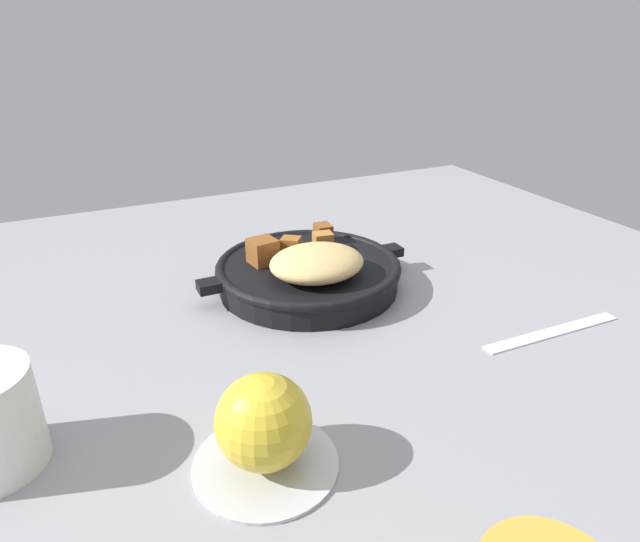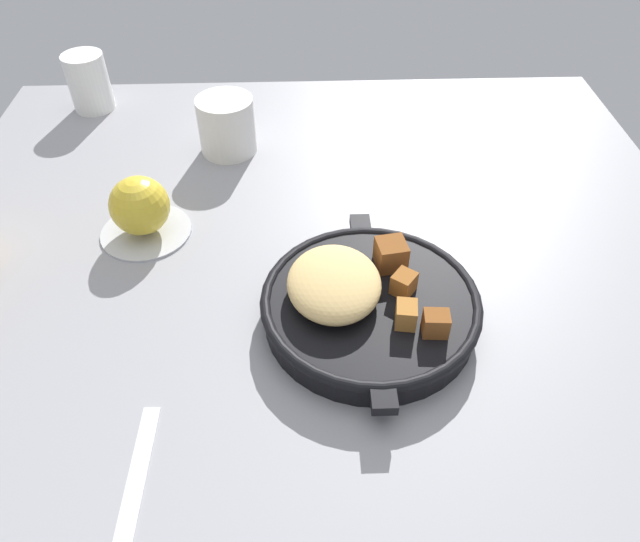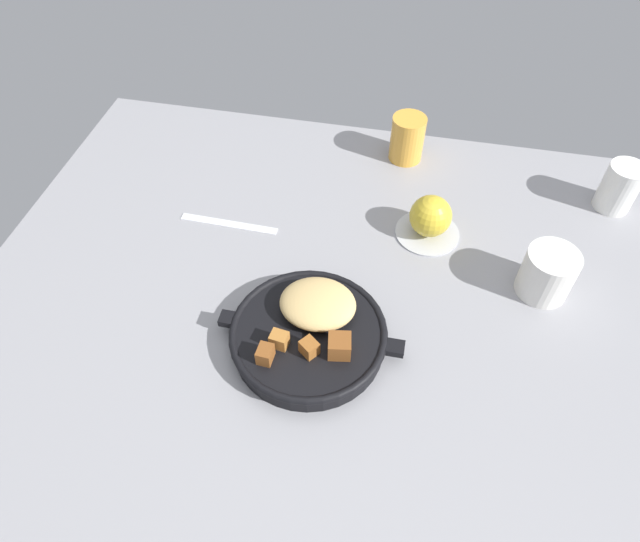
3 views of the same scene
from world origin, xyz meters
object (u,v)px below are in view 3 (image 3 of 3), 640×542
at_px(cast_iron_skillet, 311,332).
at_px(butter_knife, 229,223).
at_px(ceramic_mug_white, 547,273).
at_px(red_apple, 431,216).
at_px(juice_glass_amber, 407,138).
at_px(white_creamer_pitcher, 620,187).

height_order(cast_iron_skillet, butter_knife, cast_iron_skillet).
xyz_separation_m(butter_knife, ceramic_mug_white, (0.54, -0.04, 0.04)).
bearing_deg(butter_knife, ceramic_mug_white, -3.17).
relative_size(red_apple, juice_glass_amber, 0.80).
distance_m(cast_iron_skillet, butter_knife, 0.29).
distance_m(red_apple, white_creamer_pitcher, 0.36).
bearing_deg(red_apple, white_creamer_pitcher, 23.24).
xyz_separation_m(cast_iron_skillet, juice_glass_amber, (0.09, 0.47, 0.02)).
bearing_deg(butter_knife, red_apple, 9.21).
xyz_separation_m(cast_iron_skillet, butter_knife, (-0.20, 0.21, -0.02)).
xyz_separation_m(cast_iron_skillet, white_creamer_pitcher, (0.48, 0.40, 0.02)).
distance_m(ceramic_mug_white, white_creamer_pitcher, 0.27).
relative_size(red_apple, ceramic_mug_white, 0.89).
bearing_deg(juice_glass_amber, butter_knife, -138.59).
distance_m(cast_iron_skillet, ceramic_mug_white, 0.38).
bearing_deg(white_creamer_pitcher, juice_glass_amber, 170.38).
bearing_deg(ceramic_mug_white, juice_glass_amber, 130.26).
relative_size(cast_iron_skillet, juice_glass_amber, 3.02).
bearing_deg(ceramic_mug_white, butter_knife, 175.62).
relative_size(butter_knife, white_creamer_pitcher, 1.98).
bearing_deg(white_creamer_pitcher, cast_iron_skillet, -139.92).
bearing_deg(butter_knife, cast_iron_skillet, -45.84).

